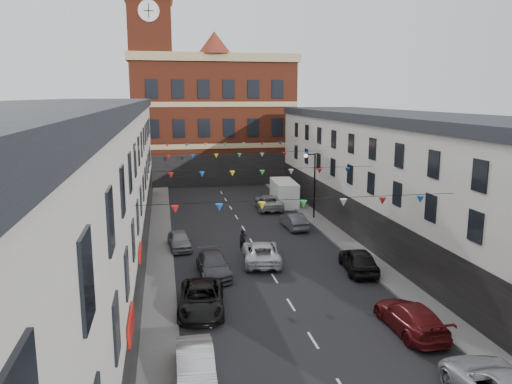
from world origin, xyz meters
TOP-DOWN VIEW (x-y plane):
  - ground at (0.00, 0.00)m, footprint 160.00×160.00m
  - pavement_left at (-6.90, 2.00)m, footprint 1.80×64.00m
  - pavement_right at (6.90, 2.00)m, footprint 1.80×64.00m
  - terrace_left at (-11.78, 1.00)m, footprint 8.40×56.00m
  - terrace_right at (11.78, 1.00)m, footprint 8.40×56.00m
  - civic_building at (0.00, 37.95)m, footprint 20.60×13.30m
  - clock_tower at (-7.50, 35.00)m, footprint 5.60×5.60m
  - distant_hill at (-4.00, 62.00)m, footprint 40.00×14.00m
  - street_lamp at (6.55, 14.00)m, footprint 1.10×0.36m
  - car_left_b at (-5.50, -10.43)m, footprint 1.51×4.19m
  - car_left_c at (-4.76, -3.94)m, footprint 2.79×5.20m
  - car_left_d at (-3.60, 1.28)m, footprint 2.06×4.64m
  - car_left_e at (-5.50, 7.21)m, footprint 1.85×3.94m
  - car_right_c at (4.79, -7.96)m, footprint 2.05×4.88m
  - car_right_d at (5.50, 0.23)m, footprint 2.36×4.69m
  - car_right_e at (4.16, 11.10)m, footprint 1.62×4.08m
  - car_right_f at (3.60, 18.68)m, footprint 2.70×5.31m
  - moving_car at (-0.20, 3.14)m, footprint 2.97×5.36m
  - white_van at (5.60, 20.51)m, footprint 2.49×5.68m
  - pedestrian at (-1.02, 5.84)m, footprint 0.65×0.51m

SIDE VIEW (x-z plane):
  - ground at x=0.00m, z-range 0.00..0.00m
  - pavement_left at x=-6.90m, z-range 0.00..0.15m
  - pavement_right at x=6.90m, z-range 0.00..0.15m
  - car_left_e at x=-5.50m, z-range 0.00..1.30m
  - car_right_e at x=4.16m, z-range 0.00..1.32m
  - car_left_d at x=-3.60m, z-range 0.00..1.32m
  - car_left_b at x=-5.50m, z-range 0.00..1.37m
  - car_left_c at x=-4.76m, z-range 0.00..1.39m
  - car_right_c at x=4.79m, z-range 0.00..1.41m
  - moving_car at x=-0.20m, z-range 0.00..1.42m
  - car_right_f at x=3.60m, z-range 0.00..1.44m
  - car_right_d at x=5.50m, z-range 0.00..1.53m
  - pedestrian at x=-1.02m, z-range 0.00..1.58m
  - white_van at x=5.60m, z-range 0.00..2.46m
  - street_lamp at x=6.55m, z-range 0.90..6.90m
  - terrace_right at x=11.78m, z-range 0.00..9.70m
  - distant_hill at x=-4.00m, z-range 0.00..10.00m
  - terrace_left at x=-11.78m, z-range 0.00..10.70m
  - civic_building at x=0.00m, z-range -1.11..17.39m
  - clock_tower at x=-7.50m, z-range -0.07..29.93m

